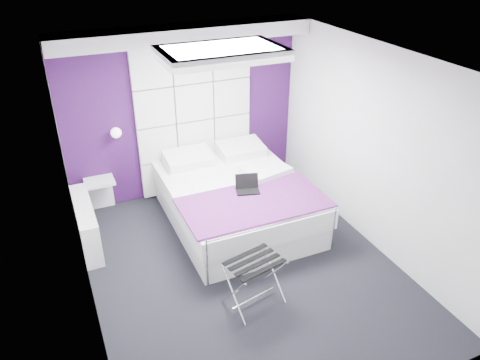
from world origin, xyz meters
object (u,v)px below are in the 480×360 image
object	(u,v)px
nightstand	(99,182)
bed	(236,200)
luggage_rack	(254,282)
wall_lamp	(116,132)
radiator	(86,224)
laptop	(246,187)

from	to	relation	value
nightstand	bed	bearing A→B (deg)	-30.54
bed	luggage_rack	xyz separation A→B (m)	(-0.48, -1.62, -0.05)
wall_lamp	radiator	world-z (taller)	wall_lamp
luggage_rack	laptop	size ratio (longest dim) A/B	1.93
nightstand	laptop	xyz separation A→B (m)	(1.75, -1.29, 0.19)
bed	nightstand	bearing A→B (deg)	149.46
nightstand	luggage_rack	world-z (taller)	luggage_rack
radiator	wall_lamp	bearing A→B (deg)	49.90
luggage_rack	nightstand	bearing A→B (deg)	102.32
wall_lamp	luggage_rack	xyz separation A→B (m)	(0.91, -2.68, -0.93)
wall_lamp	laptop	size ratio (longest dim) A/B	0.49
radiator	laptop	world-z (taller)	laptop
laptop	wall_lamp	bearing A→B (deg)	152.04
radiator	luggage_rack	world-z (taller)	radiator
bed	laptop	world-z (taller)	laptop
bed	luggage_rack	bearing A→B (deg)	-106.57
radiator	luggage_rack	bearing A→B (deg)	-51.02
nightstand	laptop	distance (m)	2.19
nightstand	radiator	bearing A→B (deg)	-113.29
nightstand	laptop	bearing A→B (deg)	-36.41
luggage_rack	laptop	distance (m)	1.49
radiator	luggage_rack	distance (m)	2.46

